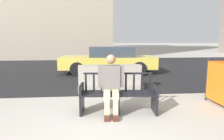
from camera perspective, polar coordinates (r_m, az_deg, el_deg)
street_asphalt at (r=11.82m, az=-4.82°, el=0.67°), size 120.00×12.00×0.01m
street_bench at (r=4.53m, az=1.82°, el=-7.22°), size 1.73×0.66×0.88m
seated_person at (r=4.40m, az=-0.26°, el=-3.76°), size 0.59×0.75×1.31m
jersey_barrier_centre at (r=6.41m, az=-0.57°, el=-3.01°), size 2.01×0.70×0.84m
car_taxi_near at (r=9.86m, az=-0.91°, el=2.95°), size 4.66×1.99×1.31m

